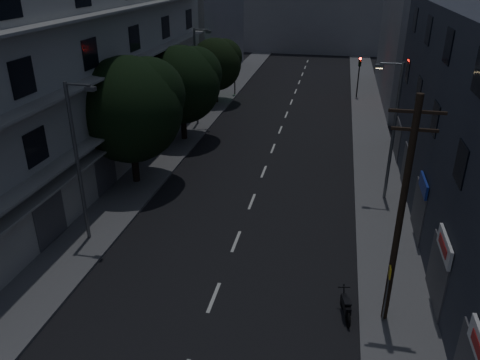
% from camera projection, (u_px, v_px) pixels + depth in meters
% --- Properties ---
extents(ground, '(160.00, 160.00, 0.00)m').
position_uv_depth(ground, '(274.00, 146.00, 36.27)').
color(ground, black).
rests_on(ground, ground).
extents(sidewalk_left, '(3.00, 90.00, 0.15)m').
position_uv_depth(sidewalk_left, '(182.00, 139.00, 37.62)').
color(sidewalk_left, '#565659').
rests_on(sidewalk_left, ground).
extents(sidewalk_right, '(3.00, 90.00, 0.15)m').
position_uv_depth(sidewalk_right, '(374.00, 152.00, 34.86)').
color(sidewalk_right, '#565659').
rests_on(sidewalk_right, ground).
extents(lane_markings, '(0.15, 60.50, 0.01)m').
position_uv_depth(lane_markings, '(283.00, 122.00, 41.82)').
color(lane_markings, beige).
rests_on(lane_markings, ground).
extents(building_left, '(7.00, 36.00, 14.00)m').
position_uv_depth(building_left, '(73.00, 67.00, 29.31)').
color(building_left, '#9F9F9A').
rests_on(building_left, ground).
extents(building_far_left, '(6.00, 20.00, 16.00)m').
position_uv_depth(building_far_left, '(202.00, 9.00, 55.54)').
color(building_far_left, slate).
rests_on(building_far_left, ground).
extents(building_far_right, '(6.00, 20.00, 13.00)m').
position_uv_depth(building_far_right, '(419.00, 34.00, 46.44)').
color(building_far_right, slate).
rests_on(building_far_right, ground).
extents(building_far_end, '(24.00, 8.00, 10.00)m').
position_uv_depth(building_far_end, '(314.00, 18.00, 74.15)').
color(building_far_end, slate).
rests_on(building_far_end, ground).
extents(tree_near, '(6.42, 6.42, 7.92)m').
position_uv_depth(tree_near, '(131.00, 106.00, 28.12)').
color(tree_near, black).
rests_on(tree_near, sidewalk_left).
extents(tree_mid, '(5.90, 5.90, 7.26)m').
position_uv_depth(tree_mid, '(183.00, 82.00, 35.62)').
color(tree_mid, black).
rests_on(tree_mid, sidewalk_left).
extents(tree_far, '(5.07, 5.07, 6.27)m').
position_uv_depth(tree_far, '(216.00, 62.00, 45.76)').
color(tree_far, black).
rests_on(tree_far, sidewalk_left).
extents(traffic_signal_far_right, '(0.28, 0.37, 4.10)m').
position_uv_depth(traffic_signal_far_right, '(359.00, 69.00, 47.83)').
color(traffic_signal_far_right, black).
rests_on(traffic_signal_far_right, sidewalk_right).
extents(traffic_signal_far_left, '(0.28, 0.37, 4.10)m').
position_uv_depth(traffic_signal_far_left, '(235.00, 66.00, 49.00)').
color(traffic_signal_far_left, black).
rests_on(traffic_signal_far_left, sidewalk_left).
extents(street_lamp_left_near, '(1.51, 0.25, 8.00)m').
position_uv_depth(street_lamp_left_near, '(79.00, 157.00, 22.03)').
color(street_lamp_left_near, '#575A5E').
rests_on(street_lamp_left_near, sidewalk_left).
extents(street_lamp_right, '(1.51, 0.25, 8.00)m').
position_uv_depth(street_lamp_right, '(392.00, 126.00, 26.15)').
color(street_lamp_right, '#5B5F63').
rests_on(street_lamp_right, sidewalk_right).
extents(street_lamp_left_far, '(1.51, 0.25, 8.00)m').
position_uv_depth(street_lamp_left_far, '(197.00, 72.00, 39.11)').
color(street_lamp_left_far, '#53565A').
rests_on(street_lamp_left_far, sidewalk_left).
extents(utility_pole, '(1.80, 0.24, 9.00)m').
position_uv_depth(utility_pole, '(401.00, 212.00, 16.54)').
color(utility_pole, black).
rests_on(utility_pole, sidewalk_right).
extents(bus_stop_sign, '(0.06, 0.35, 2.52)m').
position_uv_depth(bus_stop_sign, '(388.00, 284.00, 17.60)').
color(bus_stop_sign, '#595B60').
rests_on(bus_stop_sign, sidewalk_right).
extents(motorcycle, '(0.58, 1.72, 1.11)m').
position_uv_depth(motorcycle, '(346.00, 307.00, 18.63)').
color(motorcycle, black).
rests_on(motorcycle, ground).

